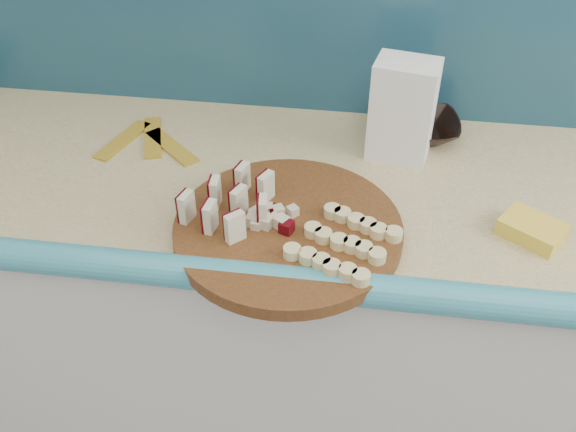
# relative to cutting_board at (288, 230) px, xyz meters

# --- Properties ---
(kitchen_counter) EXTENTS (2.20, 0.63, 0.91)m
(kitchen_counter) POSITION_rel_cutting_board_xyz_m (0.12, 0.18, -0.47)
(kitchen_counter) COLOR silver
(kitchen_counter) RESTS_ON ground
(backsplash) EXTENTS (2.20, 0.02, 0.50)m
(backsplash) POSITION_rel_cutting_board_xyz_m (0.12, 0.47, 0.24)
(backsplash) COLOR teal
(backsplash) RESTS_ON kitchen_counter
(cutting_board) EXTENTS (0.55, 0.55, 0.03)m
(cutting_board) POSITION_rel_cutting_board_xyz_m (0.00, 0.00, 0.00)
(cutting_board) COLOR #41250E
(cutting_board) RESTS_ON kitchen_counter
(apple_wedges) EXTENTS (0.17, 0.18, 0.06)m
(apple_wedges) POSITION_rel_cutting_board_xyz_m (-0.11, 0.02, 0.04)
(apple_wedges) COLOR beige
(apple_wedges) RESTS_ON cutting_board
(apple_chunks) EXTENTS (0.07, 0.07, 0.02)m
(apple_chunks) POSITION_rel_cutting_board_xyz_m (-0.02, 0.01, 0.02)
(apple_chunks) COLOR beige
(apple_chunks) RESTS_ON cutting_board
(banana_slices) EXTENTS (0.20, 0.20, 0.02)m
(banana_slices) POSITION_rel_cutting_board_xyz_m (0.10, -0.05, 0.02)
(banana_slices) COLOR #E0CD89
(banana_slices) RESTS_ON cutting_board
(brown_bowl) EXTENTS (0.19, 0.19, 0.04)m
(brown_bowl) POSITION_rel_cutting_board_xyz_m (0.24, 0.38, 0.01)
(brown_bowl) COLOR black
(brown_bowl) RESTS_ON kitchen_counter
(flour_bag) EXTENTS (0.14, 0.11, 0.22)m
(flour_bag) POSITION_rel_cutting_board_xyz_m (0.20, 0.30, 0.09)
(flour_bag) COLOR white
(flour_bag) RESTS_ON kitchen_counter
(sponge) EXTENTS (0.13, 0.12, 0.03)m
(sponge) POSITION_rel_cutting_board_xyz_m (0.44, 0.06, 0.00)
(sponge) COLOR yellow
(sponge) RESTS_ON kitchen_counter
(banana_peel) EXTENTS (0.23, 0.19, 0.01)m
(banana_peel) POSITION_rel_cutting_board_xyz_m (-0.35, 0.26, -0.01)
(banana_peel) COLOR gold
(banana_peel) RESTS_ON kitchen_counter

